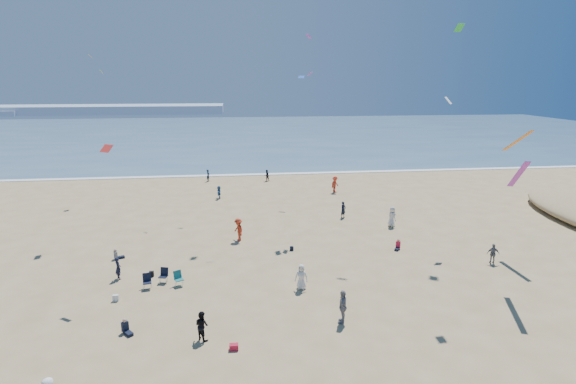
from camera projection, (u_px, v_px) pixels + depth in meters
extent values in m
plane|color=tan|center=(266.00, 380.00, 20.31)|extent=(220.00, 220.00, 0.00)
cube|color=#476B84|center=(238.00, 134.00, 111.75)|extent=(220.00, 100.00, 0.06)
cube|color=white|center=(242.00, 175.00, 63.62)|extent=(220.00, 1.20, 0.08)
cube|color=#7A8EA8|center=(82.00, 110.00, 176.52)|extent=(110.00, 20.00, 3.20)
imported|color=#A72E17|center=(238.00, 230.00, 37.60)|extent=(1.17, 1.42, 1.92)
imported|color=black|center=(343.00, 210.00, 43.84)|extent=(0.71, 0.65, 1.63)
imported|color=gray|center=(343.00, 306.00, 24.86)|extent=(0.83, 1.23, 1.95)
imported|color=black|center=(208.00, 175.00, 59.59)|extent=(0.50, 0.65, 1.58)
imported|color=black|center=(202.00, 325.00, 23.28)|extent=(0.97, 0.97, 1.58)
imported|color=black|center=(118.00, 268.00, 30.38)|extent=(0.62, 0.68, 1.55)
imported|color=black|center=(267.00, 175.00, 59.78)|extent=(0.92, 0.86, 1.51)
imported|color=#325C89|center=(219.00, 192.00, 50.96)|extent=(0.45, 1.37, 1.47)
imported|color=silver|center=(392.00, 217.00, 41.24)|extent=(0.85, 1.05, 1.88)
imported|color=red|center=(335.00, 184.00, 53.73)|extent=(1.42, 1.38, 1.95)
imported|color=silver|center=(301.00, 277.00, 28.88)|extent=(0.95, 0.75, 1.69)
imported|color=slate|center=(493.00, 254.00, 32.97)|extent=(0.95, 0.59, 1.51)
cube|color=silver|center=(116.00, 298.00, 27.46)|extent=(0.35, 0.20, 0.40)
cube|color=black|center=(152.00, 274.00, 30.87)|extent=(0.30, 0.22, 0.38)
cube|color=#B31930|center=(234.00, 347.00, 22.52)|extent=(0.45, 0.30, 0.30)
cube|color=black|center=(292.00, 248.00, 35.58)|extent=(0.28, 0.18, 0.34)
cube|color=blue|center=(301.00, 77.00, 49.26)|extent=(0.77, 0.62, 0.28)
cube|color=red|center=(107.00, 148.00, 27.61)|extent=(0.88, 0.80, 0.43)
cube|color=yellow|center=(90.00, 56.00, 38.01)|extent=(0.52, 0.90, 0.36)
cube|color=purple|center=(310.00, 74.00, 38.75)|extent=(0.63, 0.87, 0.34)
cube|color=white|center=(448.00, 100.00, 35.90)|extent=(0.76, 0.77, 0.56)
cube|color=#BADD27|center=(101.00, 72.00, 49.84)|extent=(0.47, 0.59, 0.48)
cube|color=green|center=(459.00, 28.00, 27.47)|extent=(0.52, 0.49, 0.46)
cube|color=purple|center=(309.00, 36.00, 39.28)|extent=(0.43, 0.86, 0.38)
cube|color=purple|center=(518.00, 175.00, 27.79)|extent=(0.35, 3.14, 2.21)
cube|color=orange|center=(518.00, 141.00, 33.96)|extent=(0.35, 2.64, 1.87)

